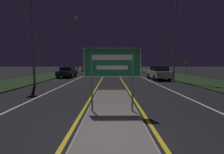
% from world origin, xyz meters
% --- Properties ---
extents(ground_plane, '(160.00, 160.00, 0.00)m').
position_xyz_m(ground_plane, '(0.00, 0.00, 0.00)').
color(ground_plane, black).
extents(median_island, '(1.99, 9.15, 0.10)m').
position_xyz_m(median_island, '(0.00, 1.91, 0.04)').
color(median_island, '#999993').
rests_on(median_island, ground_plane).
extents(verge_left, '(5.00, 100.00, 0.08)m').
position_xyz_m(verge_left, '(-9.50, 20.00, 0.04)').
color(verge_left, '#1E3319').
rests_on(verge_left, ground_plane).
extents(verge_right, '(5.00, 100.00, 0.08)m').
position_xyz_m(verge_right, '(9.50, 20.00, 0.04)').
color(verge_right, '#1E3319').
rests_on(verge_right, ground_plane).
extents(centre_line_yellow_left, '(0.12, 70.00, 0.01)m').
position_xyz_m(centre_line_yellow_left, '(-1.18, 25.00, 0.00)').
color(centre_line_yellow_left, gold).
rests_on(centre_line_yellow_left, ground_plane).
extents(centre_line_yellow_right, '(0.12, 70.00, 0.01)m').
position_xyz_m(centre_line_yellow_right, '(1.18, 25.00, 0.00)').
color(centre_line_yellow_right, gold).
rests_on(centre_line_yellow_right, ground_plane).
extents(lane_line_white_left, '(0.12, 70.00, 0.01)m').
position_xyz_m(lane_line_white_left, '(-4.20, 25.00, 0.00)').
color(lane_line_white_left, silver).
rests_on(lane_line_white_left, ground_plane).
extents(lane_line_white_right, '(0.12, 70.00, 0.01)m').
position_xyz_m(lane_line_white_right, '(4.20, 25.00, 0.00)').
color(lane_line_white_right, silver).
rests_on(lane_line_white_right, ground_plane).
extents(edge_line_white_left, '(0.10, 70.00, 0.01)m').
position_xyz_m(edge_line_white_left, '(-7.20, 25.00, 0.00)').
color(edge_line_white_left, silver).
rests_on(edge_line_white_left, ground_plane).
extents(edge_line_white_right, '(0.10, 70.00, 0.01)m').
position_xyz_m(edge_line_white_right, '(7.20, 25.00, 0.00)').
color(edge_line_white_right, silver).
rests_on(edge_line_white_right, ground_plane).
extents(highway_sign, '(2.12, 0.07, 2.48)m').
position_xyz_m(highway_sign, '(0.00, 1.90, 1.85)').
color(highway_sign, gray).
rests_on(highway_sign, median_island).
extents(streetlight_left_far, '(0.46, 0.46, 10.16)m').
position_xyz_m(streetlight_left_far, '(-6.29, 24.05, 6.10)').
color(streetlight_left_far, gray).
rests_on(streetlight_left_far, ground_plane).
extents(streetlight_right_near, '(0.49, 0.49, 9.92)m').
position_xyz_m(streetlight_right_near, '(6.25, 11.27, 6.11)').
color(streetlight_right_near, gray).
rests_on(streetlight_right_near, ground_plane).
extents(car_receding_0, '(1.85, 4.24, 1.56)m').
position_xyz_m(car_receding_0, '(5.52, 13.75, 0.81)').
color(car_receding_0, silver).
rests_on(car_receding_0, ground_plane).
extents(car_receding_1, '(1.86, 4.72, 1.57)m').
position_xyz_m(car_receding_1, '(2.51, 21.49, 0.82)').
color(car_receding_1, silver).
rests_on(car_receding_1, ground_plane).
extents(car_receding_2, '(1.85, 4.84, 1.42)m').
position_xyz_m(car_receding_2, '(6.06, 34.11, 0.76)').
color(car_receding_2, '#B7B7BC').
rests_on(car_receding_2, ground_plane).
extents(car_approaching_0, '(1.86, 4.22, 1.40)m').
position_xyz_m(car_approaching_0, '(-6.05, 16.84, 0.73)').
color(car_approaching_0, black).
rests_on(car_approaching_0, ground_plane).
extents(car_approaching_1, '(1.94, 4.57, 1.43)m').
position_xyz_m(car_approaching_1, '(-5.80, 32.36, 0.74)').
color(car_approaching_1, '#B7B7BC').
rests_on(car_approaching_1, ground_plane).
extents(car_approaching_2, '(2.01, 4.65, 1.34)m').
position_xyz_m(car_approaching_2, '(-2.31, 46.76, 0.73)').
color(car_approaching_2, maroon).
rests_on(car_approaching_2, ground_plane).
extents(warning_sign, '(0.60, 0.06, 2.23)m').
position_xyz_m(warning_sign, '(10.18, 16.49, 1.42)').
color(warning_sign, gray).
rests_on(warning_sign, verge_right).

